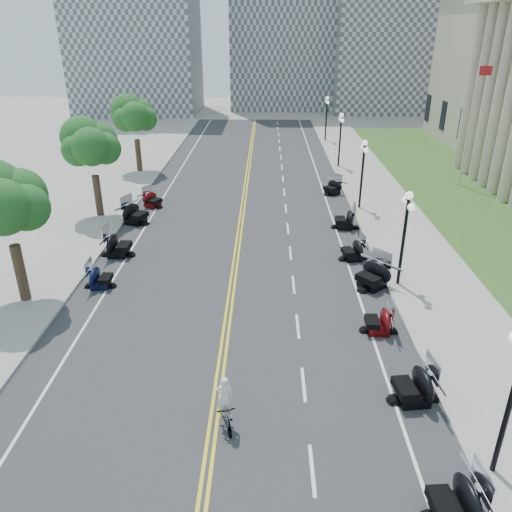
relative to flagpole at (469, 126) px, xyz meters
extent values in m
plane|color=gray|center=(-18.00, -22.00, -5.00)|extent=(160.00, 160.00, 0.00)
cube|color=#333335|center=(-18.00, -12.00, -5.00)|extent=(16.00, 90.00, 0.01)
cube|color=yellow|center=(-18.12, -12.00, -4.99)|extent=(0.12, 90.00, 0.00)
cube|color=yellow|center=(-17.88, -12.00, -4.99)|extent=(0.12, 90.00, 0.00)
cube|color=white|center=(-11.60, -12.00, -4.99)|extent=(0.12, 90.00, 0.00)
cube|color=white|center=(-24.40, -12.00, -4.99)|extent=(0.12, 90.00, 0.00)
cube|color=white|center=(-14.80, -30.00, -4.99)|extent=(0.12, 2.00, 0.00)
cube|color=white|center=(-14.80, -26.00, -4.99)|extent=(0.12, 2.00, 0.00)
cube|color=white|center=(-14.80, -22.00, -4.99)|extent=(0.12, 2.00, 0.00)
cube|color=white|center=(-14.80, -18.00, -4.99)|extent=(0.12, 2.00, 0.00)
cube|color=white|center=(-14.80, -14.00, -4.99)|extent=(0.12, 2.00, 0.00)
cube|color=white|center=(-14.80, -10.00, -4.99)|extent=(0.12, 2.00, 0.00)
cube|color=white|center=(-14.80, -6.00, -4.99)|extent=(0.12, 2.00, 0.00)
cube|color=white|center=(-14.80, -2.00, -4.99)|extent=(0.12, 2.00, 0.00)
cube|color=white|center=(-14.80, 2.00, -4.99)|extent=(0.12, 2.00, 0.00)
cube|color=white|center=(-14.80, 6.00, -4.99)|extent=(0.12, 2.00, 0.00)
cube|color=white|center=(-14.80, 10.00, -4.99)|extent=(0.12, 2.00, 0.00)
cube|color=white|center=(-14.80, 14.00, -4.99)|extent=(0.12, 2.00, 0.00)
cube|color=white|center=(-14.80, 18.00, -4.99)|extent=(0.12, 2.00, 0.00)
cube|color=white|center=(-14.80, 22.00, -4.99)|extent=(0.12, 2.00, 0.00)
cube|color=white|center=(-14.80, 26.00, -4.99)|extent=(0.12, 2.00, 0.00)
cube|color=white|center=(-14.80, 30.00, -4.99)|extent=(0.12, 2.00, 0.00)
cube|color=#9E9991|center=(-7.50, -12.00, -4.92)|extent=(5.00, 90.00, 0.15)
cube|color=#9E9991|center=(-28.50, -12.00, -4.92)|extent=(5.00, 90.00, 0.15)
cube|color=#356023|center=(-0.50, -4.00, -4.95)|extent=(9.00, 60.00, 0.10)
cube|color=gray|center=(-36.00, 40.00, 8.00)|extent=(18.00, 14.00, 26.00)
cube|color=gray|center=(-14.00, 46.00, 10.00)|extent=(16.00, 12.00, 30.00)
cube|color=gray|center=(4.00, 43.00, 6.00)|extent=(20.00, 14.00, 22.00)
imported|color=#A51414|center=(-17.58, -28.18, -4.48)|extent=(0.99, 1.81, 1.05)
imported|color=silver|center=(-17.58, -28.18, -3.12)|extent=(0.60, 0.40, 1.66)
camera|label=1|loc=(-16.28, -41.08, 7.26)|focal=35.00mm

